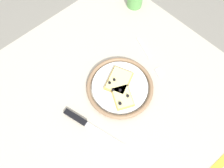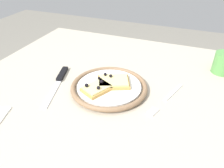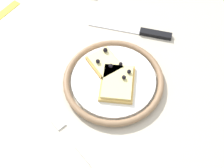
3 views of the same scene
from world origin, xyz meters
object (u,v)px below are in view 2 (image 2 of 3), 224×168
at_px(pizza_slice_far, 97,88).
at_px(knife, 60,79).
at_px(dining_table, 100,112).
at_px(pizza_slice_near, 113,82).
at_px(fork, 166,99).
at_px(cup, 223,63).
at_px(plate, 109,88).

height_order(pizza_slice_far, knife, pizza_slice_far).
height_order(dining_table, pizza_slice_far, pizza_slice_far).
relative_size(dining_table, knife, 3.96).
bearing_deg(pizza_slice_near, fork, -179.68).
bearing_deg(knife, cup, -153.39).
xyz_separation_m(plate, pizza_slice_near, (-0.01, -0.02, 0.01)).
bearing_deg(plate, fork, -173.85).
distance_m(plate, fork, 0.19).
bearing_deg(pizza_slice_far, plate, -125.43).
distance_m(pizza_slice_near, pizza_slice_far, 0.07).
relative_size(fork, cup, 2.49).
distance_m(dining_table, fork, 0.25).
height_order(dining_table, cup, cup).
relative_size(dining_table, pizza_slice_far, 8.66).
bearing_deg(pizza_slice_near, knife, 6.64).
bearing_deg(cup, pizza_slice_near, 35.89).
bearing_deg(fork, plate, 6.15).
bearing_deg(pizza_slice_far, pizza_slice_near, -122.21).
bearing_deg(dining_table, plate, 175.31).
distance_m(plate, knife, 0.19).
height_order(plate, cup, cup).
bearing_deg(cup, pizza_slice_far, 38.82).
relative_size(pizza_slice_near, cup, 1.64).
bearing_deg(fork, pizza_slice_far, 14.97).
relative_size(dining_table, fork, 4.78).
height_order(pizza_slice_far, cup, cup).
bearing_deg(cup, fork, 56.46).
bearing_deg(plate, cup, -142.78).
distance_m(pizza_slice_near, fork, 0.18).
bearing_deg(fork, dining_table, 4.41).
height_order(plate, knife, plate).
xyz_separation_m(pizza_slice_near, cup, (-0.34, -0.25, 0.01)).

